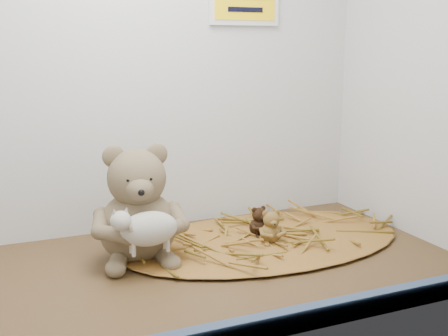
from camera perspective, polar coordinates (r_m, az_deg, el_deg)
name	(u,v)px	position (r cm, az deg, el deg)	size (l,w,h in cm)	color
alcove_shell	(148,38)	(111.33, -7.76, 12.99)	(120.40, 60.20, 90.40)	#3C2514
front_rail	(225,335)	(86.35, 0.11, -16.56)	(119.28, 2.20, 3.60)	#3B5071
straw_bed	(265,240)	(127.69, 4.15, -7.31)	(66.33, 38.51, 1.28)	brown
main_teddy	(137,203)	(116.23, -8.81, -3.50)	(19.48, 20.57, 24.16)	#7B684B
toy_lamb	(149,229)	(109.07, -7.62, -6.14)	(14.64, 8.93, 9.46)	beige
mini_teddy_tan	(271,225)	(124.05, 4.81, -5.79)	(5.99, 6.33, 7.43)	olive
mini_teddy_brown	(259,220)	(128.65, 3.57, -5.26)	(5.47, 5.77, 6.78)	black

